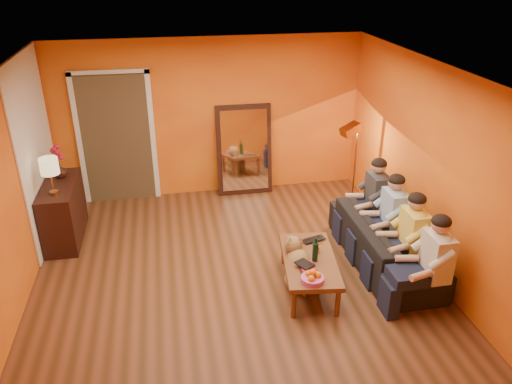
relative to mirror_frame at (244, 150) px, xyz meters
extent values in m
cube|color=brown|center=(-0.55, -2.63, -0.76)|extent=(5.00, 5.50, 0.00)
cube|color=white|center=(-0.55, -2.63, 1.84)|extent=(5.00, 5.50, 0.00)
cube|color=orange|center=(-0.55, 0.12, 0.54)|extent=(5.00, 0.00, 2.60)
cube|color=orange|center=(-3.05, -2.63, 0.54)|extent=(0.00, 5.50, 2.60)
cube|color=orange|center=(1.95, -2.63, 0.54)|extent=(0.00, 5.50, 2.60)
cube|color=white|center=(-3.04, -0.88, 0.54)|extent=(0.02, 1.90, 2.58)
cube|color=#3F2D19|center=(-2.05, 0.20, 0.29)|extent=(1.06, 0.30, 2.10)
cube|color=white|center=(-2.62, 0.08, 0.29)|extent=(0.08, 0.06, 2.20)
cube|color=white|center=(-1.48, 0.08, 0.29)|extent=(0.08, 0.06, 2.20)
cube|color=white|center=(-2.05, 0.08, 1.36)|extent=(1.22, 0.06, 0.08)
cube|color=black|center=(0.00, 0.00, 0.00)|extent=(0.92, 0.27, 1.51)
cube|color=white|center=(0.00, -0.04, 0.00)|extent=(0.78, 0.21, 1.35)
cube|color=black|center=(-2.79, -1.08, -0.34)|extent=(0.44, 1.18, 0.85)
imported|color=black|center=(1.45, -2.52, -0.45)|extent=(2.11, 0.82, 0.62)
cylinder|color=black|center=(0.36, -2.93, -0.18)|extent=(0.07, 0.07, 0.31)
imported|color=#B27F3F|center=(0.43, -2.76, -0.30)|extent=(0.10, 0.10, 0.09)
imported|color=black|center=(0.49, -2.53, -0.33)|extent=(0.35, 0.27, 0.02)
imported|color=black|center=(0.13, -3.08, -0.33)|extent=(0.19, 0.24, 0.02)
imported|color=#B1142B|center=(0.14, -3.07, -0.31)|extent=(0.17, 0.23, 0.02)
imported|color=black|center=(0.13, -3.09, -0.29)|extent=(0.24, 0.26, 0.02)
imported|color=black|center=(-2.79, -0.83, 0.19)|extent=(0.19, 0.19, 0.20)
camera|label=1|loc=(-1.26, -7.74, 2.99)|focal=35.00mm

